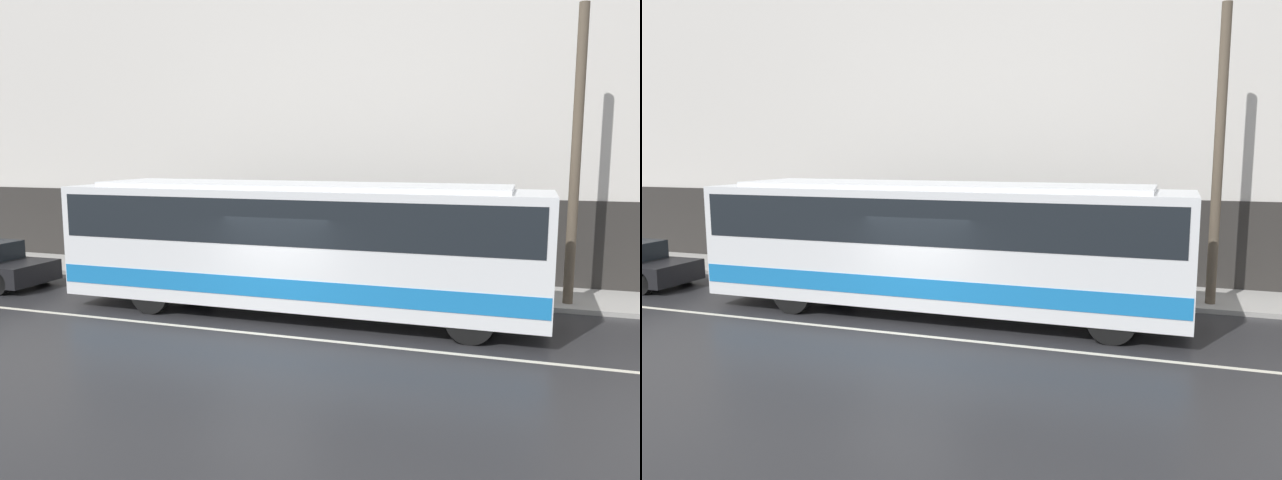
# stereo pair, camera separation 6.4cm
# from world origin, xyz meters

# --- Properties ---
(ground_plane) EXTENTS (60.00, 60.00, 0.00)m
(ground_plane) POSITION_xyz_m (0.00, 0.00, 0.00)
(ground_plane) COLOR #262628
(sidewalk) EXTENTS (60.00, 2.62, 0.13)m
(sidewalk) POSITION_xyz_m (0.00, 5.31, 0.06)
(sidewalk) COLOR #A09E99
(sidewalk) RESTS_ON ground_plane
(building_facade) EXTENTS (60.00, 0.35, 10.39)m
(building_facade) POSITION_xyz_m (0.00, 6.77, 5.01)
(building_facade) COLOR silver
(building_facade) RESTS_ON ground_plane
(lane_stripe) EXTENTS (54.00, 0.14, 0.01)m
(lane_stripe) POSITION_xyz_m (0.00, 0.00, 0.00)
(lane_stripe) COLOR beige
(lane_stripe) RESTS_ON ground_plane
(transit_bus) EXTENTS (11.69, 2.62, 3.21)m
(transit_bus) POSITION_xyz_m (0.04, 1.91, 1.81)
(transit_bus) COLOR white
(transit_bus) RESTS_ON ground_plane
(utility_pole_near) EXTENTS (0.25, 0.25, 7.37)m
(utility_pole_near) POSITION_xyz_m (6.36, 4.62, 3.81)
(utility_pole_near) COLOR brown
(utility_pole_near) RESTS_ON sidewalk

